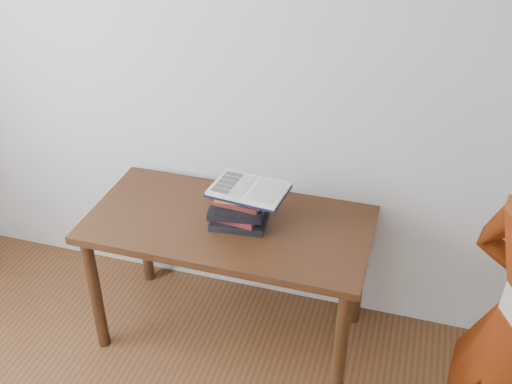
% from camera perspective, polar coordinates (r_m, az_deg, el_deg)
% --- Properties ---
extents(desk, '(1.32, 0.66, 0.71)m').
position_cam_1_polar(desk, '(2.84, -2.58, -4.43)').
color(desk, '#3F220F').
rests_on(desk, ground).
extents(book_stack, '(0.28, 0.22, 0.18)m').
position_cam_1_polar(book_stack, '(2.71, -1.62, -1.49)').
color(book_stack, black).
rests_on(book_stack, desk).
extents(open_book, '(0.35, 0.26, 0.03)m').
position_cam_1_polar(open_book, '(2.64, -0.67, 0.24)').
color(open_book, black).
rests_on(open_book, book_stack).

